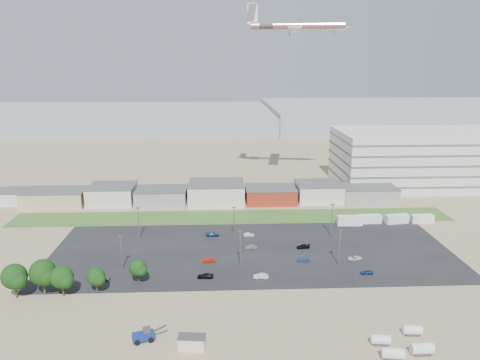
{
  "coord_description": "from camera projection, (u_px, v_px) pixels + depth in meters",
  "views": [
    {
      "loc": [
        -4.55,
        -111.42,
        55.67
      ],
      "look_at": [
        1.45,
        22.0,
        21.66
      ],
      "focal_mm": 35.0,
      "sensor_mm": 36.0,
      "label": 1
    }
  ],
  "objects": [
    {
      "name": "lightpole_back_m",
      "position": [
        234.0,
        222.0,
        151.21
      ],
      "size": [
        1.2,
        0.5,
        10.22
      ],
      "primitive_type": null,
      "color": "slate",
      "rests_on": "ground"
    },
    {
      "name": "box_trailer_c",
      "position": [
        397.0,
        219.0,
        165.22
      ],
      "size": [
        8.63,
        3.98,
        3.11
      ],
      "primitive_type": null,
      "rotation": [
        0.0,
        0.0,
        0.17
      ],
      "color": "silver",
      "rests_on": "ground"
    },
    {
      "name": "parked_car_0",
      "position": [
        355.0,
        258.0,
        134.68
      ],
      "size": [
        4.23,
        2.23,
        1.13
      ],
      "primitive_type": "imported",
      "rotation": [
        0.0,
        0.0,
        -1.48
      ],
      "color": "silver",
      "rests_on": "ground"
    },
    {
      "name": "tree_right",
      "position": [
        96.0,
        279.0,
        115.3
      ],
      "size": [
        4.84,
        4.84,
        7.26
      ],
      "primitive_type": null,
      "color": "black",
      "rests_on": "ground"
    },
    {
      "name": "tree_far_left",
      "position": [
        15.0,
        279.0,
        112.2
      ],
      "size": [
        6.55,
        6.55,
        9.82
      ],
      "primitive_type": null,
      "color": "black",
      "rests_on": "ground"
    },
    {
      "name": "parking_garage",
      "position": [
        425.0,
        158.0,
        214.6
      ],
      "size": [
        80.0,
        40.0,
        25.0
      ],
      "primitive_type": "cube",
      "color": "silver",
      "rests_on": "ground"
    },
    {
      "name": "parked_car_1",
      "position": [
        304.0,
        260.0,
        133.68
      ],
      "size": [
        3.46,
        1.22,
        1.14
      ],
      "primitive_type": "imported",
      "rotation": [
        0.0,
        0.0,
        -1.57
      ],
      "color": "navy",
      "rests_on": "ground"
    },
    {
      "name": "ground",
      "position": [
        238.0,
        281.0,
        121.8
      ],
      "size": [
        700.0,
        700.0,
        0.0
      ],
      "primitive_type": "plane",
      "color": "#988461",
      "rests_on": "ground"
    },
    {
      "name": "parked_car_2",
      "position": [
        367.0,
        272.0,
        125.76
      ],
      "size": [
        3.4,
        1.44,
        1.15
      ],
      "primitive_type": "imported",
      "rotation": [
        0.0,
        0.0,
        -1.6
      ],
      "color": "navy",
      "rests_on": "ground"
    },
    {
      "name": "airliner",
      "position": [
        298.0,
        26.0,
        197.35
      ],
      "size": [
        52.73,
        40.04,
        14.22
      ],
      "primitive_type": null,
      "rotation": [
        0.0,
        0.0,
        -0.16
      ],
      "color": "silver"
    },
    {
      "name": "parked_car_13",
      "position": [
        261.0,
        276.0,
        123.38
      ],
      "size": [
        4.07,
        1.69,
        1.31
      ],
      "primitive_type": "imported",
      "rotation": [
        0.0,
        0.0,
        -1.65
      ],
      "color": "silver",
      "rests_on": "ground"
    },
    {
      "name": "parked_car_12",
      "position": [
        303.0,
        246.0,
        143.14
      ],
      "size": [
        4.27,
        2.17,
        1.19
      ],
      "primitive_type": "imported",
      "rotation": [
        0.0,
        0.0,
        -1.44
      ],
      "color": "black",
      "rests_on": "ground"
    },
    {
      "name": "storage_tank_se",
      "position": [
        422.0,
        349.0,
        91.12
      ],
      "size": [
        4.31,
        2.2,
        2.57
      ],
      "primitive_type": null,
      "rotation": [
        0.0,
        0.0,
        0.01
      ],
      "color": "silver",
      "rests_on": "ground"
    },
    {
      "name": "portable_shed",
      "position": [
        192.0,
        342.0,
        92.96
      ],
      "size": [
        5.75,
        3.4,
        2.77
      ],
      "primitive_type": null,
      "rotation": [
        0.0,
        0.0,
        -0.1
      ],
      "color": "beige",
      "rests_on": "ground"
    },
    {
      "name": "lightpole_front_m",
      "position": [
        240.0,
        249.0,
        129.35
      ],
      "size": [
        1.24,
        0.52,
        10.54
      ],
      "primitive_type": null,
      "color": "slate",
      "rests_on": "ground"
    },
    {
      "name": "lightpole_back_r",
      "position": [
        332.0,
        220.0,
        151.81
      ],
      "size": [
        1.29,
        0.54,
        10.99
      ],
      "primitive_type": null,
      "color": "slate",
      "rests_on": "ground"
    },
    {
      "name": "storage_tank_sw",
      "position": [
        393.0,
        353.0,
        89.65
      ],
      "size": [
        4.44,
        2.69,
        2.5
      ],
      "primitive_type": null,
      "rotation": [
        0.0,
        0.0,
        -0.15
      ],
      "color": "silver",
      "rests_on": "ground"
    },
    {
      "name": "lightpole_back_l",
      "position": [
        139.0,
        223.0,
        149.73
      ],
      "size": [
        1.24,
        0.52,
        10.51
      ],
      "primitive_type": null,
      "color": "slate",
      "rests_on": "ground"
    },
    {
      "name": "box_trailer_b",
      "position": [
        370.0,
        219.0,
        165.31
      ],
      "size": [
        8.06,
        2.68,
        3.0
      ],
      "primitive_type": null,
      "rotation": [
        0.0,
        0.0,
        0.02
      ],
      "color": "silver",
      "rests_on": "ground"
    },
    {
      "name": "box_trailer_d",
      "position": [
        422.0,
        219.0,
        165.67
      ],
      "size": [
        7.93,
        2.73,
        2.94
      ],
      "primitive_type": null,
      "rotation": [
        0.0,
        0.0,
        0.04
      ],
      "color": "silver",
      "rests_on": "ground"
    },
    {
      "name": "parked_car_3",
      "position": [
        205.0,
        276.0,
        123.53
      ],
      "size": [
        4.37,
        2.02,
        1.24
      ],
      "primitive_type": "imported",
      "rotation": [
        0.0,
        0.0,
        -1.64
      ],
      "color": "black",
      "rests_on": "ground"
    },
    {
      "name": "parked_car_7",
      "position": [
        251.0,
        247.0,
        142.74
      ],
      "size": [
        3.72,
        1.51,
        1.2
      ],
      "primitive_type": "imported",
      "rotation": [
        0.0,
        0.0,
        -1.51
      ],
      "color": "#595B5E",
      "rests_on": "ground"
    },
    {
      "name": "storage_tank_nw",
      "position": [
        380.0,
        340.0,
        94.32
      ],
      "size": [
        3.99,
        2.33,
        2.28
      ],
      "primitive_type": null,
      "rotation": [
        0.0,
        0.0,
        -0.12
      ],
      "color": "silver",
      "rests_on": "ground"
    },
    {
      "name": "parked_car_10",
      "position": [
        102.0,
        278.0,
        122.33
      ],
      "size": [
        4.6,
        2.18,
        1.29
      ],
      "primitive_type": "imported",
      "rotation": [
        0.0,
        0.0,
        1.49
      ],
      "color": "#595B5E",
      "rests_on": "ground"
    },
    {
      "name": "hills_backdrop",
      "position": [
        268.0,
        119.0,
        427.38
      ],
      "size": [
        700.0,
        200.0,
        9.0
      ],
      "primitive_type": null,
      "color": "gray",
      "rests_on": "ground"
    },
    {
      "name": "box_trailer_a",
      "position": [
        350.0,
        220.0,
        163.35
      ],
      "size": [
        8.8,
        3.05,
        3.26
      ],
      "primitive_type": null,
      "rotation": [
        0.0,
        0.0,
        -0.04
      ],
      "color": "silver",
      "rests_on": "ground"
    },
    {
      "name": "storage_tank_ne",
      "position": [
        412.0,
        330.0,
        97.69
      ],
      "size": [
        3.99,
        2.28,
        2.29
      ],
      "primitive_type": null,
      "rotation": [
        0.0,
        0.0,
        -0.1
      ],
      "color": "silver",
      "rests_on": "ground"
    },
    {
      "name": "tree_mid",
      "position": [
        62.0,
        279.0,
        113.08
      ],
      "size": [
        5.93,
        5.93,
        8.89
      ],
      "primitive_type": null,
      "color": "black",
      "rests_on": "ground"
    },
    {
      "name": "parking_lot",
      "position": [
        252.0,
        251.0,
        141.38
      ],
      "size": [
        120.0,
        50.0,
        0.01
      ],
      "primitive_type": "cube",
      "color": "black",
      "rests_on": "ground"
    },
    {
      "name": "parked_car_4",
      "position": [
        209.0,
        260.0,
        133.25
      ],
      "size": [
        3.96,
        1.63,
        1.28
      ],
      "primitive_type": "imported",
      "rotation": [
        0.0,
        0.0,
        -1.5
      ],
      "color": "#9C180E",
      "rests_on": "ground"
    },
    {
      "name": "parked_car_6",
      "position": [
        212.0,
        234.0,
        153.14
      ],
      "size": [
        4.42,
        1.9,
        1.27
      ],
      "primitive_type": "imported",
      "rotation": [
        0.0,
        0.0,
        1.6
      ],
      "color": "navy",
      "rests_on": "ground"
    },
    {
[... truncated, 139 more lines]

